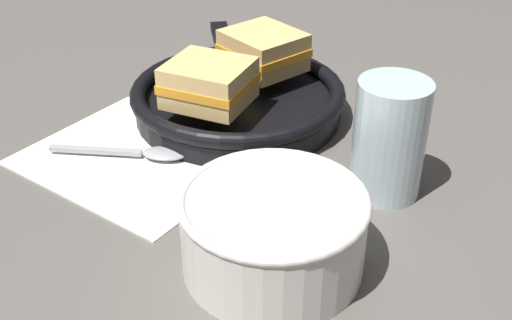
# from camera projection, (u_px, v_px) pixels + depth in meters

# --- Properties ---
(ground_plane) EXTENTS (4.00, 4.00, 0.00)m
(ground_plane) POSITION_uv_depth(u_px,v_px,m) (218.00, 177.00, 0.66)
(ground_plane) COLOR #56514C
(napkin) EXTENTS (0.24, 0.21, 0.00)m
(napkin) POSITION_uv_depth(u_px,v_px,m) (138.00, 156.00, 0.69)
(napkin) COLOR white
(napkin) RESTS_ON ground_plane
(soup_bowl) EXTENTS (0.16, 0.16, 0.07)m
(soup_bowl) POSITION_uv_depth(u_px,v_px,m) (273.00, 227.00, 0.52)
(soup_bowl) COLOR silver
(soup_bowl) RESTS_ON ground_plane
(spoon) EXTENTS (0.14, 0.08, 0.01)m
(spoon) POSITION_uv_depth(u_px,v_px,m) (145.00, 153.00, 0.68)
(spoon) COLOR #9E9EA3
(spoon) RESTS_ON napkin
(skillet) EXTENTS (0.28, 0.31, 0.04)m
(skillet) POSITION_uv_depth(u_px,v_px,m) (238.00, 99.00, 0.76)
(skillet) COLOR black
(skillet) RESTS_ON ground_plane
(sandwich_near_left) EXTENTS (0.11, 0.11, 0.05)m
(sandwich_near_left) POSITION_uv_depth(u_px,v_px,m) (263.00, 50.00, 0.77)
(sandwich_near_left) COLOR #DBB26B
(sandwich_near_left) RESTS_ON skillet
(sandwich_near_right) EXTENTS (0.10, 0.09, 0.05)m
(sandwich_near_right) POSITION_uv_depth(u_px,v_px,m) (209.00, 83.00, 0.70)
(sandwich_near_right) COLOR #DBB26B
(sandwich_near_right) RESTS_ON skillet
(drinking_glass) EXTENTS (0.07, 0.07, 0.12)m
(drinking_glass) POSITION_uv_depth(u_px,v_px,m) (389.00, 139.00, 0.61)
(drinking_glass) COLOR silver
(drinking_glass) RESTS_ON ground_plane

